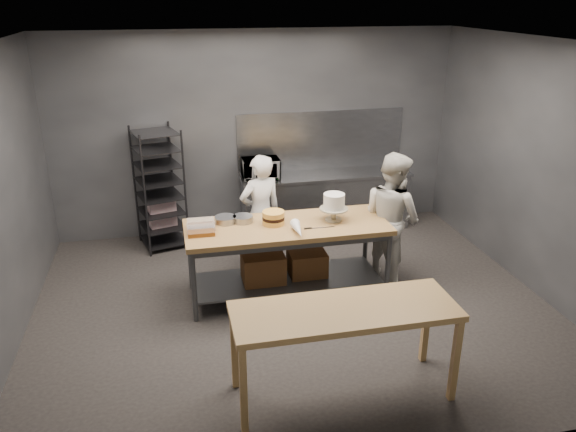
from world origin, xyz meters
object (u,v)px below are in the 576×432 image
Objects in this scene: chef_behind at (261,213)px; chef_right at (392,218)px; work_table at (285,251)px; layer_cake at (273,218)px; near_counter at (345,317)px; frosted_cake_stand at (334,204)px; speed_rack at (160,190)px; microwave at (261,169)px.

chef_behind is 0.94× the size of chef_right.
work_table is 0.45m from layer_cake.
work_table is 1.94m from near_counter.
frosted_cake_stand is (0.76, -0.74, 0.35)m from chef_behind.
chef_behind reaches higher than work_table.
speed_rack is 1.65m from chef_behind.
work_table is 1.20× the size of near_counter.
layer_cake reaches higher than near_counter.
frosted_cake_stand is at bearing -73.13° from microwave.
near_counter is at bearing -86.29° from work_table.
frosted_cake_stand is (-0.79, -0.11, 0.29)m from chef_right.
chef_behind is at bearing -99.96° from microwave.
speed_rack is (-1.44, 1.79, 0.28)m from work_table.
work_table is at bearing 72.51° from chef_right.
layer_cake is at bearing -95.01° from microwave.
work_table is at bearing -179.84° from frosted_cake_stand.
chef_behind is at bearing 93.07° from layer_cake.
speed_rack is 6.72× the size of layer_cake.
chef_behind is at bearing 45.94° from chef_right.
chef_behind is at bearing -39.35° from speed_rack.
speed_rack is at bearing 128.92° from work_table.
chef_behind is at bearing 102.72° from work_table.
work_table is 0.82m from frosted_cake_stand.
chef_behind is (1.27, -1.05, -0.07)m from speed_rack.
work_table is at bearing 86.32° from chef_behind.
chef_behind is at bearing 96.25° from near_counter.
work_table is 7.06× the size of frosted_cake_stand.
frosted_cake_stand is at bearing -41.21° from speed_rack.
chef_behind is (-0.17, 0.74, 0.22)m from work_table.
work_table is 0.79m from chef_behind.
frosted_cake_stand is 0.74m from layer_cake.
chef_behind is at bearing 135.91° from frosted_cake_stand.
layer_cake is (-0.73, 0.04, -0.14)m from frosted_cake_stand.
microwave is at bearing 3.11° from speed_rack.
microwave reaches higher than work_table.
chef_behind is 1.12m from frosted_cake_stand.
chef_behind reaches higher than near_counter.
work_table is 9.21× the size of layer_cake.
layer_cake is (-1.52, -0.07, 0.16)m from chef_right.
near_counter is 1.19× the size of chef_right.
microwave is at bearing 106.87° from frosted_cake_stand.
chef_behind is 2.91× the size of microwave.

